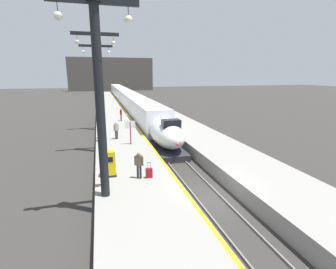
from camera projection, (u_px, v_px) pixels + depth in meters
ground_plane at (209, 199)px, 14.92m from camera, size 260.00×260.00×0.00m
platform_left at (114, 121)px, 36.96m from camera, size 4.80×110.00×1.05m
platform_right at (167, 118)px, 39.04m from camera, size 4.80×110.00×1.05m
platform_left_safety_stripe at (129, 116)px, 37.43m from camera, size 0.20×107.80×0.01m
rail_main_left at (134, 120)px, 40.50m from camera, size 0.08×110.00×0.12m
rail_main_right at (143, 119)px, 40.88m from camera, size 0.08×110.00×0.12m
highspeed_train_main at (127, 98)px, 55.05m from camera, size 2.92×75.84×3.60m
station_column_near at (99, 84)px, 11.80m from camera, size 4.00×0.68×9.53m
station_column_mid at (98, 78)px, 22.29m from camera, size 4.00×0.68×9.73m
station_column_far at (98, 77)px, 31.59m from camera, size 4.00×0.68×9.74m
passenger_near_edge at (139, 163)px, 15.05m from camera, size 0.52×0.37×1.69m
passenger_mid_platform at (121, 114)px, 33.67m from camera, size 0.25×0.57×1.69m
passenger_far_waiting at (116, 129)px, 24.27m from camera, size 0.50×0.38×1.69m
rolling_suitcase at (149, 173)px, 15.30m from camera, size 0.40×0.22×0.98m
ticket_machine_yellow at (110, 165)px, 15.47m from camera, size 0.76×0.62×1.60m
departure_info_board at (130, 128)px, 22.33m from camera, size 0.90×0.10×2.12m
terminus_back_wall at (111, 74)px, 108.91m from camera, size 36.00×2.00×14.00m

